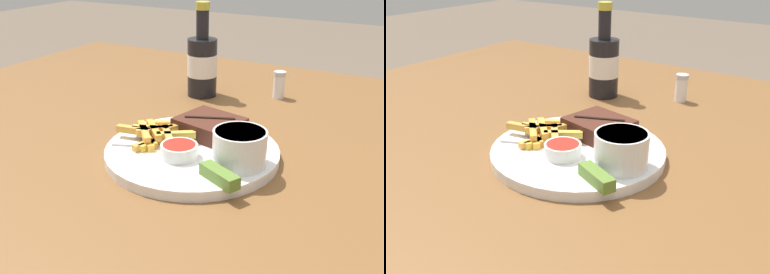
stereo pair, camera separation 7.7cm
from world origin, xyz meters
TOP-DOWN VIEW (x-y plane):
  - dining_table at (0.00, 0.00)m, footprint 1.56×1.34m
  - dinner_plate at (0.00, 0.00)m, footprint 0.30×0.30m
  - steak_portion at (0.00, 0.07)m, footprint 0.13×0.12m
  - fries_pile at (-0.07, -0.00)m, footprint 0.14×0.13m
  - coleslaw_cup at (0.10, -0.02)m, footprint 0.09×0.09m
  - dipping_sauce_cup at (0.00, -0.04)m, footprint 0.06×0.06m
  - pickle_spear at (0.09, -0.08)m, footprint 0.08×0.05m
  - fork_utensil at (-0.07, -0.03)m, footprint 0.13×0.07m
  - beer_bottle at (-0.15, 0.31)m, footprint 0.07×0.07m
  - salt_shaker at (0.02, 0.38)m, footprint 0.03×0.03m

SIDE VIEW (x-z plane):
  - dining_table at x=0.00m, z-range 0.31..1.03m
  - dinner_plate at x=0.00m, z-range 0.73..0.75m
  - fork_utensil at x=-0.07m, z-range 0.75..0.75m
  - pickle_spear at x=0.09m, z-range 0.75..0.77m
  - fries_pile at x=-0.07m, z-range 0.75..0.77m
  - dipping_sauce_cup at x=0.00m, z-range 0.75..0.77m
  - salt_shaker at x=0.02m, z-range 0.73..0.79m
  - steak_portion at x=0.00m, z-range 0.74..0.78m
  - coleslaw_cup at x=0.10m, z-range 0.75..0.81m
  - beer_bottle at x=-0.15m, z-range 0.70..0.92m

